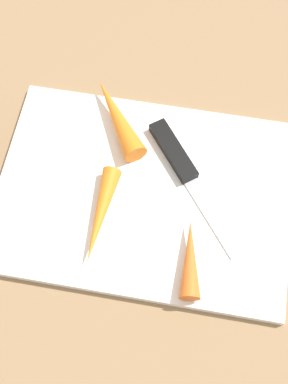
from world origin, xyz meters
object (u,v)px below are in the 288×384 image
object	(u,v)px
knife	(178,159)
carrot_longest	(117,117)
cutting_board	(144,194)
carrot_medium	(100,215)
carrot_shortest	(190,258)

from	to	relation	value
knife	carrot_longest	world-z (taller)	carrot_longest
carrot_longest	cutting_board	bearing A→B (deg)	175.27
cutting_board	carrot_medium	world-z (taller)	carrot_medium
carrot_shortest	knife	bearing A→B (deg)	6.74
carrot_shortest	carrot_medium	bearing A→B (deg)	65.90
carrot_medium	carrot_shortest	bearing A→B (deg)	75.77
cutting_board	carrot_medium	distance (m)	0.07
knife	carrot_medium	bearing A→B (deg)	-78.35
knife	carrot_medium	size ratio (longest dim) A/B	1.42
carrot_medium	carrot_shortest	distance (m)	0.12
knife	carrot_shortest	size ratio (longest dim) A/B	1.85
knife	carrot_shortest	xyz separation A→B (m)	(-0.03, 0.13, 0.01)
cutting_board	knife	world-z (taller)	knife
cutting_board	carrot_medium	size ratio (longest dim) A/B	2.99
cutting_board	carrot_shortest	world-z (taller)	carrot_shortest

